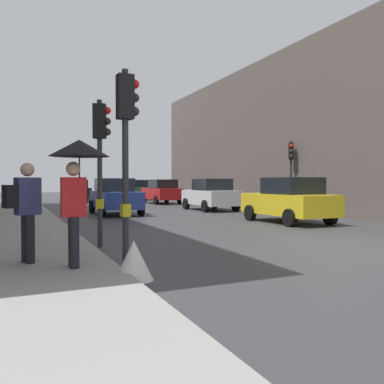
{
  "coord_description": "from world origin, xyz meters",
  "views": [
    {
      "loc": [
        -7.55,
        -8.48,
        1.59
      ],
      "look_at": [
        -0.6,
        8.17,
        1.17
      ],
      "focal_mm": 40.44,
      "sensor_mm": 36.0,
      "label": 1
    }
  ],
  "objects_px": {
    "car_yellow_taxi": "(289,200)",
    "traffic_light_mid_street": "(291,163)",
    "car_red_sedan": "(162,192)",
    "car_green_estate": "(137,190)",
    "traffic_light_near_right": "(101,146)",
    "car_blue_van": "(115,196)",
    "pedestrian_with_umbrella": "(77,167)",
    "traffic_light_near_left": "(126,131)",
    "car_dark_suv": "(77,191)",
    "pedestrian_with_grey_backpack": "(25,206)",
    "warning_sign_triangle": "(134,260)",
    "car_white_compact": "(210,195)"
  },
  "relations": [
    {
      "from": "car_dark_suv",
      "to": "car_yellow_taxi",
      "type": "distance_m",
      "value": 21.64
    },
    {
      "from": "car_blue_van",
      "to": "car_yellow_taxi",
      "type": "xyz_separation_m",
      "value": [
        5.3,
        -6.89,
        0.0
      ]
    },
    {
      "from": "car_green_estate",
      "to": "car_yellow_taxi",
      "type": "height_order",
      "value": "same"
    },
    {
      "from": "car_yellow_taxi",
      "to": "pedestrian_with_grey_backpack",
      "type": "relative_size",
      "value": 2.38
    },
    {
      "from": "car_red_sedan",
      "to": "car_dark_suv",
      "type": "xyz_separation_m",
      "value": [
        -5.42,
        5.02,
        0.0
      ]
    },
    {
      "from": "car_yellow_taxi",
      "to": "traffic_light_mid_street",
      "type": "bearing_deg",
      "value": 53.76
    },
    {
      "from": "traffic_light_near_right",
      "to": "pedestrian_with_grey_backpack",
      "type": "height_order",
      "value": "traffic_light_near_right"
    },
    {
      "from": "car_yellow_taxi",
      "to": "car_red_sedan",
      "type": "bearing_deg",
      "value": 89.36
    },
    {
      "from": "car_green_estate",
      "to": "traffic_light_mid_street",
      "type": "bearing_deg",
      "value": -81.62
    },
    {
      "from": "car_dark_suv",
      "to": "car_yellow_taxi",
      "type": "relative_size",
      "value": 1.01
    },
    {
      "from": "car_dark_suv",
      "to": "pedestrian_with_grey_backpack",
      "type": "bearing_deg",
      "value": -99.5
    },
    {
      "from": "car_blue_van",
      "to": "pedestrian_with_umbrella",
      "type": "relative_size",
      "value": 1.96
    },
    {
      "from": "traffic_light_mid_street",
      "to": "car_white_compact",
      "type": "xyz_separation_m",
      "value": [
        -2.87,
        3.5,
        -1.65
      ]
    },
    {
      "from": "pedestrian_with_umbrella",
      "to": "traffic_light_near_left",
      "type": "bearing_deg",
      "value": 32.75
    },
    {
      "from": "traffic_light_mid_street",
      "to": "pedestrian_with_grey_backpack",
      "type": "xyz_separation_m",
      "value": [
        -12.89,
        -10.18,
        -1.36
      ]
    },
    {
      "from": "traffic_light_mid_street",
      "to": "car_dark_suv",
      "type": "relative_size",
      "value": 0.86
    },
    {
      "from": "traffic_light_near_right",
      "to": "car_yellow_taxi",
      "type": "xyz_separation_m",
      "value": [
        7.93,
        3.39,
        -1.6
      ]
    },
    {
      "from": "car_green_estate",
      "to": "car_dark_suv",
      "type": "bearing_deg",
      "value": -157.65
    },
    {
      "from": "car_blue_van",
      "to": "warning_sign_triangle",
      "type": "height_order",
      "value": "car_blue_van"
    },
    {
      "from": "car_green_estate",
      "to": "pedestrian_with_umbrella",
      "type": "bearing_deg",
      "value": -107.25
    },
    {
      "from": "car_white_compact",
      "to": "car_red_sedan",
      "type": "bearing_deg",
      "value": 90.71
    },
    {
      "from": "pedestrian_with_grey_backpack",
      "to": "car_yellow_taxi",
      "type": "bearing_deg",
      "value": 31.12
    },
    {
      "from": "traffic_light_near_right",
      "to": "car_blue_van",
      "type": "height_order",
      "value": "traffic_light_near_right"
    },
    {
      "from": "car_red_sedan",
      "to": "pedestrian_with_grey_backpack",
      "type": "bearing_deg",
      "value": -114.4
    },
    {
      "from": "car_red_sedan",
      "to": "car_white_compact",
      "type": "height_order",
      "value": "same"
    },
    {
      "from": "car_white_compact",
      "to": "car_yellow_taxi",
      "type": "xyz_separation_m",
      "value": [
        -0.28,
        -7.8,
        0.0
      ]
    },
    {
      "from": "car_white_compact",
      "to": "car_green_estate",
      "type": "relative_size",
      "value": 0.99
    },
    {
      "from": "pedestrian_with_grey_backpack",
      "to": "warning_sign_triangle",
      "type": "distance_m",
      "value": 2.27
    },
    {
      "from": "warning_sign_triangle",
      "to": "car_yellow_taxi",
      "type": "bearing_deg",
      "value": 41.7
    },
    {
      "from": "car_green_estate",
      "to": "pedestrian_with_grey_backpack",
      "type": "bearing_deg",
      "value": -109.08
    },
    {
      "from": "car_red_sedan",
      "to": "car_green_estate",
      "type": "height_order",
      "value": "same"
    },
    {
      "from": "car_yellow_taxi",
      "to": "pedestrian_with_umbrella",
      "type": "bearing_deg",
      "value": -143.48
    },
    {
      "from": "warning_sign_triangle",
      "to": "car_blue_van",
      "type": "bearing_deg",
      "value": 78.63
    },
    {
      "from": "car_yellow_taxi",
      "to": "pedestrian_with_grey_backpack",
      "type": "height_order",
      "value": "pedestrian_with_grey_backpack"
    },
    {
      "from": "traffic_light_near_left",
      "to": "car_white_compact",
      "type": "distance_m",
      "value": 16.12
    },
    {
      "from": "traffic_light_near_left",
      "to": "car_green_estate",
      "type": "xyz_separation_m",
      "value": [
        8.29,
        29.26,
        -1.69
      ]
    },
    {
      "from": "traffic_light_mid_street",
      "to": "car_red_sedan",
      "type": "distance_m",
      "value": 12.16
    },
    {
      "from": "car_green_estate",
      "to": "traffic_light_near_right",
      "type": "bearing_deg",
      "value": -107.25
    },
    {
      "from": "car_blue_van",
      "to": "car_yellow_taxi",
      "type": "relative_size",
      "value": 1.0
    },
    {
      "from": "pedestrian_with_grey_backpack",
      "to": "traffic_light_mid_street",
      "type": "bearing_deg",
      "value": 38.3
    },
    {
      "from": "traffic_light_mid_street",
      "to": "car_red_sedan",
      "type": "xyz_separation_m",
      "value": [
        -2.97,
        11.67,
        -1.65
      ]
    },
    {
      "from": "traffic_light_near_right",
      "to": "traffic_light_mid_street",
      "type": "bearing_deg",
      "value": 34.76
    },
    {
      "from": "pedestrian_with_grey_backpack",
      "to": "warning_sign_triangle",
      "type": "bearing_deg",
      "value": -40.75
    },
    {
      "from": "pedestrian_with_umbrella",
      "to": "pedestrian_with_grey_backpack",
      "type": "bearing_deg",
      "value": 137.53
    },
    {
      "from": "car_white_compact",
      "to": "pedestrian_with_umbrella",
      "type": "xyz_separation_m",
      "value": [
        -9.21,
        -14.41,
        0.96
      ]
    },
    {
      "from": "traffic_light_near_right",
      "to": "pedestrian_with_umbrella",
      "type": "relative_size",
      "value": 1.68
    },
    {
      "from": "traffic_light_near_left",
      "to": "traffic_light_near_right",
      "type": "bearing_deg",
      "value": 90.03
    },
    {
      "from": "traffic_light_mid_street",
      "to": "car_red_sedan",
      "type": "bearing_deg",
      "value": 104.29
    },
    {
      "from": "car_green_estate",
      "to": "pedestrian_with_umbrella",
      "type": "xyz_separation_m",
      "value": [
        -9.28,
        -29.91,
        0.96
      ]
    },
    {
      "from": "traffic_light_mid_street",
      "to": "traffic_light_near_right",
      "type": "bearing_deg",
      "value": -145.24
    }
  ]
}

